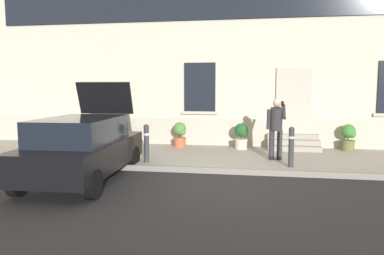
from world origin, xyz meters
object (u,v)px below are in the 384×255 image
at_px(bollard_far_left, 146,142).
at_px(planter_cream, 241,135).
at_px(person_on_phone, 276,125).
at_px(planter_olive, 348,137).
at_px(planter_charcoal, 121,133).
at_px(planter_terracotta, 180,134).
at_px(bollard_near_person, 291,145).
at_px(hatchback_car_black, 83,147).

xyz_separation_m(bollard_far_left, planter_cream, (2.50, 2.56, -0.11)).
height_order(person_on_phone, planter_olive, person_on_phone).
bearing_deg(planter_charcoal, planter_terracotta, 0.98).
xyz_separation_m(bollard_near_person, planter_cream, (-1.34, 2.56, -0.11)).
relative_size(bollard_far_left, planter_terracotta, 1.22).
xyz_separation_m(hatchback_car_black, person_on_phone, (4.57, 2.48, 0.35)).
bearing_deg(planter_cream, bollard_near_person, -62.34).
xyz_separation_m(bollard_near_person, bollard_far_left, (-3.84, 0.00, 0.00)).
bearing_deg(planter_cream, person_on_phone, -59.19).
height_order(bollard_near_person, bollard_far_left, same).
bearing_deg(planter_charcoal, planter_olive, 2.07).
height_order(planter_terracotta, planter_cream, same).
xyz_separation_m(bollard_far_left, planter_olive, (5.93, 2.82, -0.11)).
bearing_deg(planter_charcoal, planter_cream, 0.26).
bearing_deg(planter_olive, person_on_phone, -141.24).
bearing_deg(planter_cream, bollard_far_left, -134.32).
bearing_deg(planter_terracotta, hatchback_car_black, -109.51).
xyz_separation_m(person_on_phone, planter_charcoal, (-5.18, 1.67, -0.54)).
bearing_deg(person_on_phone, bollard_near_person, -75.10).
bearing_deg(bollard_far_left, planter_charcoal, 123.29).
height_order(bollard_far_left, planter_charcoal, bollard_far_left).
xyz_separation_m(hatchback_car_black, bollard_near_person, (4.91, 1.60, -0.09)).
distance_m(hatchback_car_black, planter_terracotta, 4.44).
bearing_deg(planter_terracotta, person_on_phone, -28.86).
relative_size(hatchback_car_black, planter_olive, 4.80).
bearing_deg(bollard_far_left, person_on_phone, 14.00).
bearing_deg(person_on_phone, planter_terracotta, 145.01).
distance_m(bollard_near_person, planter_olive, 3.50).
xyz_separation_m(hatchback_car_black, planter_cream, (3.57, 4.16, -0.19)).
relative_size(bollard_far_left, person_on_phone, 0.60).
distance_m(bollard_near_person, bollard_far_left, 3.84).
bearing_deg(planter_charcoal, bollard_near_person, -24.76).
distance_m(planter_charcoal, planter_olive, 7.60).
distance_m(planter_terracotta, planter_cream, 2.08).
xyz_separation_m(hatchback_car_black, planter_terracotta, (1.48, 4.18, -0.19)).
distance_m(planter_cream, planter_olive, 3.43).
height_order(planter_terracotta, planter_olive, same).
bearing_deg(hatchback_car_black, bollard_far_left, 56.40).
height_order(bollard_far_left, planter_terracotta, bollard_far_left).
xyz_separation_m(planter_terracotta, planter_olive, (5.51, 0.24, 0.00)).
relative_size(planter_charcoal, planter_olive, 1.00).
bearing_deg(planter_terracotta, planter_cream, -0.45).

